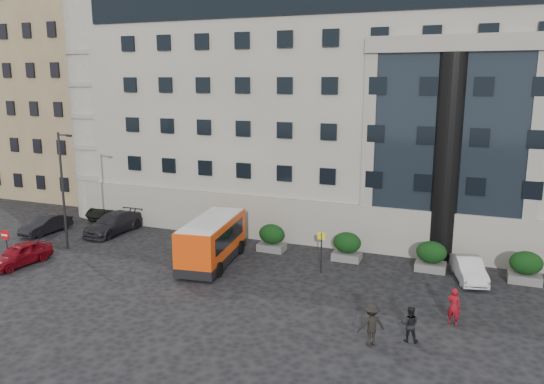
{
  "coord_description": "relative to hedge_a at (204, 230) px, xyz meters",
  "views": [
    {
      "loc": [
        13.89,
        -24.15,
        11.41
      ],
      "look_at": [
        2.82,
        3.77,
        5.0
      ],
      "focal_mm": 35.0,
      "sensor_mm": 36.0,
      "label": 1
    }
  ],
  "objects": [
    {
      "name": "apartment_near",
      "position": [
        -20.0,
        12.2,
        9.07
      ],
      "size": [
        14.0,
        14.0,
        20.0
      ],
      "primitive_type": "cube",
      "color": "olive",
      "rests_on": "ground"
    },
    {
      "name": "parked_car_a",
      "position": [
        -8.41,
        -8.43,
        -0.23
      ],
      "size": [
        2.04,
        4.23,
        1.39
      ],
      "primitive_type": "imported",
      "rotation": [
        0.0,
        0.0,
        -0.1
      ],
      "color": "maroon",
      "rests_on": "ground"
    },
    {
      "name": "hedge_a",
      "position": [
        0.0,
        0.0,
        0.0
      ],
      "size": [
        1.8,
        1.26,
        1.84
      ],
      "color": "#5F5F5C",
      "rests_on": "ground"
    },
    {
      "name": "pedestrian_b",
      "position": [
        15.57,
        -9.58,
        -0.11
      ],
      "size": [
        0.86,
        0.71,
        1.64
      ],
      "primitive_type": "imported",
      "rotation": [
        0.0,
        0.0,
        3.26
      ],
      "color": "black",
      "rests_on": "ground"
    },
    {
      "name": "hedge_c",
      "position": [
        10.4,
        0.0,
        0.0
      ],
      "size": [
        1.8,
        1.26,
        1.84
      ],
      "color": "#5F5F5C",
      "rests_on": "ground"
    },
    {
      "name": "civic_building",
      "position": [
        10.0,
        14.2,
        8.07
      ],
      "size": [
        44.0,
        24.0,
        18.0
      ],
      "primitive_type": "cube",
      "color": "gray",
      "rests_on": "ground"
    },
    {
      "name": "parked_car_c",
      "position": [
        -7.5,
        -0.48,
        -0.17
      ],
      "size": [
        2.3,
        5.31,
        1.52
      ],
      "primitive_type": "imported",
      "rotation": [
        0.0,
        0.0,
        -0.03
      ],
      "color": "black",
      "rests_on": "ground"
    },
    {
      "name": "street_lamp",
      "position": [
        -7.94,
        -4.8,
        3.44
      ],
      "size": [
        1.16,
        0.18,
        8.0
      ],
      "color": "#262628",
      "rests_on": "ground"
    },
    {
      "name": "no_entry_sign",
      "position": [
        -9.0,
        -8.84,
        0.72
      ],
      "size": [
        0.64,
        0.16,
        2.32
      ],
      "color": "#262628",
      "rests_on": "ground"
    },
    {
      "name": "parked_car_b",
      "position": [
        -12.18,
        -2.43,
        -0.26
      ],
      "size": [
        1.68,
        4.14,
        1.34
      ],
      "primitive_type": "imported",
      "rotation": [
        0.0,
        0.0,
        -0.07
      ],
      "color": "black",
      "rests_on": "ground"
    },
    {
      "name": "hedge_d",
      "position": [
        15.6,
        0.0,
        0.0
      ],
      "size": [
        1.8,
        1.26,
        1.84
      ],
      "color": "#5F5F5C",
      "rests_on": "ground"
    },
    {
      "name": "bus_stop_sign",
      "position": [
        9.5,
        -2.8,
        0.8
      ],
      "size": [
        0.5,
        0.08,
        2.52
      ],
      "color": "#262628",
      "rests_on": "ground"
    },
    {
      "name": "minibus",
      "position": [
        2.66,
        -3.73,
        0.65
      ],
      "size": [
        3.32,
        7.1,
        2.86
      ],
      "rotation": [
        0.0,
        0.0,
        0.14
      ],
      "color": "#E7400A",
      "rests_on": "ground"
    },
    {
      "name": "apartment_far",
      "position": [
        -23.0,
        30.2,
        10.07
      ],
      "size": [
        13.0,
        13.0,
        22.0
      ],
      "primitive_type": "cube",
      "color": "#7C6048",
      "rests_on": "ground"
    },
    {
      "name": "entrance_column",
      "position": [
        16.0,
        2.5,
        5.57
      ],
      "size": [
        1.8,
        1.8,
        13.0
      ],
      "primitive_type": "cylinder",
      "color": "black",
      "rests_on": "ground"
    },
    {
      "name": "white_taxi",
      "position": [
        17.79,
        -0.8,
        -0.27
      ],
      "size": [
        2.38,
        4.23,
        1.32
      ],
      "primitive_type": "imported",
      "rotation": [
        0.0,
        0.0,
        0.26
      ],
      "color": "silver",
      "rests_on": "ground"
    },
    {
      "name": "pedestrian_a",
      "position": [
        17.28,
        -7.11,
        -0.02
      ],
      "size": [
        0.76,
        0.61,
        1.81
      ],
      "primitive_type": "imported",
      "rotation": [
        0.0,
        0.0,
        2.85
      ],
      "color": "maroon",
      "rests_on": "ground"
    },
    {
      "name": "red_truck",
      "position": [
        -13.57,
        10.62,
        0.62
      ],
      "size": [
        3.37,
        5.93,
        3.02
      ],
      "rotation": [
        0.0,
        0.0,
        0.17
      ],
      "color": "maroon",
      "rests_on": "ground"
    },
    {
      "name": "hedge_b",
      "position": [
        5.2,
        0.0,
        0.0
      ],
      "size": [
        1.8,
        1.26,
        1.84
      ],
      "color": "#5F5F5C",
      "rests_on": "ground"
    },
    {
      "name": "parked_car_d",
      "position": [
        -10.29,
        3.54,
        -0.15
      ],
      "size": [
        3.16,
        5.84,
        1.56
      ],
      "primitive_type": "imported",
      "rotation": [
        0.0,
        0.0,
        -0.1
      ],
      "color": "black",
      "rests_on": "ground"
    },
    {
      "name": "ground",
      "position": [
        4.0,
        -7.8,
        -0.93
      ],
      "size": [
        120.0,
        120.0,
        0.0
      ],
      "primitive_type": "plane",
      "color": "black",
      "rests_on": "ground"
    },
    {
      "name": "hedge_e",
      "position": [
        20.8,
        0.0,
        0.0
      ],
      "size": [
        1.8,
        1.26,
        1.84
      ],
      "color": "#5F5F5C",
      "rests_on": "ground"
    },
    {
      "name": "pedestrian_c",
      "position": [
        14.04,
        -10.52,
        0.03
      ],
      "size": [
        1.43,
        1.29,
        1.92
      ],
      "primitive_type": "imported",
      "rotation": [
        0.0,
        0.0,
        3.74
      ],
      "color": "black",
      "rests_on": "ground"
    }
  ]
}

